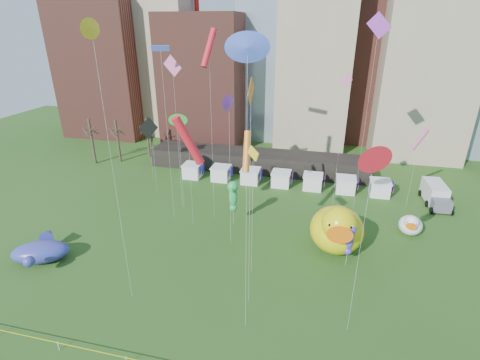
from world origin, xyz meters
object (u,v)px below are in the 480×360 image
(big_duck, at_px, (337,228))
(small_duck, at_px, (411,225))
(seahorse_purple, at_px, (350,237))
(whale_inflatable, at_px, (41,250))
(seahorse_green, at_px, (233,194))
(box_truck, at_px, (435,194))

(big_duck, xyz_separation_m, small_duck, (8.98, 5.74, -1.59))
(seahorse_purple, height_order, whale_inflatable, seahorse_purple)
(seahorse_green, relative_size, seahorse_purple, 1.19)
(big_duck, xyz_separation_m, box_truck, (13.99, 15.52, -1.44))
(small_duck, height_order, seahorse_green, seahorse_green)
(seahorse_green, bearing_deg, whale_inflatable, -147.28)
(small_duck, distance_m, whale_inflatable, 43.12)
(seahorse_green, distance_m, box_truck, 29.74)
(seahorse_green, bearing_deg, box_truck, 23.73)
(seahorse_green, relative_size, whale_inflatable, 0.82)
(whale_inflatable, distance_m, box_truck, 51.77)
(seahorse_green, bearing_deg, big_duck, -14.51)
(big_duck, bearing_deg, seahorse_purple, -67.22)
(big_duck, height_order, seahorse_purple, big_duck)
(big_duck, relative_size, small_duck, 2.04)
(seahorse_purple, bearing_deg, whale_inflatable, -148.93)
(whale_inflatable, height_order, box_truck, box_truck)
(seahorse_green, bearing_deg, small_duck, 5.86)
(seahorse_green, xyz_separation_m, whale_inflatable, (-18.52, -12.45, -3.13))
(small_duck, bearing_deg, seahorse_green, -161.31)
(seahorse_green, height_order, whale_inflatable, seahorse_green)
(small_duck, bearing_deg, whale_inflatable, -147.79)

